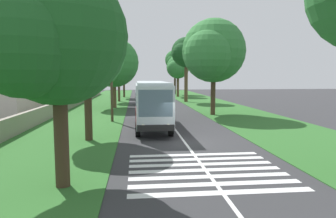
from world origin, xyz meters
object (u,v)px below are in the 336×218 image
utility_pole (111,73)px  coach_bus (151,101)px  roadside_tree_right_0 (185,53)px  roadside_tree_right_3 (177,68)px  trailing_car_1 (165,98)px  roadside_tree_right_1 (212,53)px  roadside_tree_left_0 (86,55)px  roadside_tree_left_4 (53,41)px  roadside_tree_left_1 (123,57)px  roadside_tree_right_4 (175,61)px  trailing_car_0 (144,101)px  roadside_tree_left_2 (117,60)px  roadside_tree_left_3 (112,64)px

utility_pole → coach_bus: bearing=-134.4°
roadside_tree_right_0 → roadside_tree_right_3: bearing=-2.0°
coach_bus → roadside_tree_right_3: (37.85, -7.23, 3.78)m
trailing_car_1 → roadside_tree_right_1: bearing=-169.1°
roadside_tree_left_0 → roadside_tree_left_4: (-8.57, -0.23, -0.08)m
roadside_tree_left_1 → trailing_car_1: bearing=-150.2°
coach_bus → roadside_tree_right_4: 46.91m
trailing_car_0 → trailing_car_1: same height
roadside_tree_left_1 → trailing_car_0: bearing=-168.6°
trailing_car_0 → coach_bus: bearing=-179.6°
roadside_tree_right_4 → trailing_car_0: bearing=163.7°
roadside_tree_left_0 → roadside_tree_left_1: (42.04, -0.63, 2.49)m
roadside_tree_right_1 → roadside_tree_left_2: bearing=29.9°
trailing_car_0 → roadside_tree_right_0: bearing=-51.2°
roadside_tree_left_3 → roadside_tree_left_4: roadside_tree_left_3 is taller
utility_pole → roadside_tree_left_3: bearing=3.9°
coach_bus → roadside_tree_right_0: 26.32m
roadside_tree_left_1 → roadside_tree_left_4: 50.67m
roadside_tree_left_0 → roadside_tree_left_1: 42.11m
roadside_tree_right_0 → roadside_tree_right_3: size_ratio=1.25×
roadside_tree_left_4 → roadside_tree_right_3: 52.50m
trailing_car_1 → roadside_tree_left_0: (-29.29, 7.92, 4.84)m
roadside_tree_left_1 → roadside_tree_left_2: roadside_tree_left_1 is taller
roadside_tree_left_3 → roadside_tree_right_1: bearing=-128.2°
trailing_car_0 → roadside_tree_left_2: roadside_tree_left_2 is taller
roadside_tree_left_0 → roadside_tree_left_2: 31.48m
coach_bus → roadside_tree_left_2: size_ratio=1.15×
roadside_tree_left_1 → roadside_tree_right_3: (0.64, -11.00, -2.07)m
trailing_car_1 → roadside_tree_left_2: (2.15, 7.74, 6.27)m
utility_pole → roadside_tree_left_4: bearing=177.5°
trailing_car_0 → roadside_tree_right_1: bearing=-149.5°
roadside_tree_left_3 → utility_pole: size_ratio=1.08×
roadside_tree_left_4 → roadside_tree_right_3: bearing=-12.5°
utility_pole → roadside_tree_right_1: bearing=-68.4°
trailing_car_0 → roadside_tree_right_3: (18.64, -7.36, 5.26)m
roadside_tree_right_0 → roadside_tree_right_1: size_ratio=1.02×
roadside_tree_left_2 → roadside_tree_left_0: bearing=179.7°
trailing_car_1 → roadside_tree_right_4: 23.01m
trailing_car_1 → roadside_tree_left_0: roadside_tree_left_0 is taller
coach_bus → roadside_tree_right_4: (45.93, -7.70, 5.69)m
roadside_tree_right_1 → roadside_tree_left_0: bearing=137.5°
roadside_tree_right_0 → roadside_tree_right_1: 17.40m
trailing_car_1 → roadside_tree_right_0: 7.94m
roadside_tree_left_1 → roadside_tree_right_0: size_ratio=1.02×
roadside_tree_left_3 → roadside_tree_right_4: (29.79, -12.00, 2.04)m
roadside_tree_right_1 → coach_bus: bearing=137.4°
roadside_tree_right_4 → roadside_tree_right_0: bearing=177.5°
utility_pole → roadside_tree_left_1: bearing=0.6°
roadside_tree_right_0 → roadside_tree_right_1: (-17.36, -0.03, -1.22)m
trailing_car_1 → roadside_tree_right_3: (13.39, -3.70, 5.26)m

